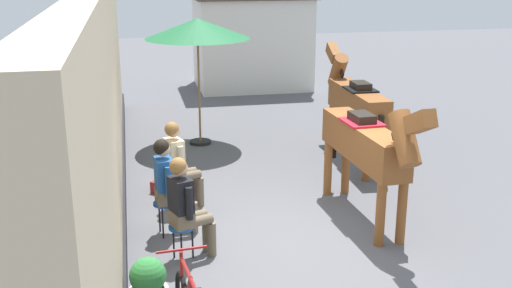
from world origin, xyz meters
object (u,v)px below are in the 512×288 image
(cafe_parasol, at_px, (197,29))
(seated_visitor_middle, at_px, (169,182))
(seated_visitor_far, at_px, (178,160))
(saddled_horse_near, at_px, (367,145))
(satchel_bag, at_px, (158,186))
(seated_visitor_near, at_px, (186,203))
(flower_planter_near, at_px, (148,284))
(saddled_horse_far, at_px, (355,101))

(cafe_parasol, bearing_deg, seated_visitor_middle, -102.25)
(seated_visitor_middle, relative_size, seated_visitor_far, 1.00)
(saddled_horse_near, xyz_separation_m, satchel_bag, (-2.91, 1.77, -1.06))
(seated_visitor_near, xyz_separation_m, saddled_horse_near, (2.68, 0.72, 0.38))
(seated_visitor_middle, bearing_deg, seated_visitor_far, 77.25)
(seated_visitor_near, xyz_separation_m, flower_planter_near, (-0.53, -1.14, -0.44))
(seated_visitor_far, bearing_deg, cafe_parasol, 77.88)
(seated_visitor_near, xyz_separation_m, satchel_bag, (-0.23, 2.49, -0.68))
(seated_visitor_middle, height_order, saddled_horse_far, saddled_horse_far)
(cafe_parasol, bearing_deg, seated_visitor_far, -102.12)
(seated_visitor_near, xyz_separation_m, seated_visitor_far, (0.05, 1.71, 0.00))
(seated_visitor_near, distance_m, seated_visitor_middle, 0.82)
(seated_visitor_near, distance_m, flower_planter_near, 1.33)
(saddled_horse_far, bearing_deg, cafe_parasol, 147.64)
(satchel_bag, bearing_deg, seated_visitor_near, -131.35)
(seated_visitor_near, height_order, cafe_parasol, cafe_parasol)
(saddled_horse_far, bearing_deg, saddled_horse_near, -107.14)
(saddled_horse_far, bearing_deg, flower_planter_near, -131.75)
(seated_visitor_near, relative_size, saddled_horse_near, 0.46)
(flower_planter_near, bearing_deg, satchel_bag, 85.29)
(seated_visitor_near, xyz_separation_m, seated_visitor_middle, (-0.15, 0.81, 0.00))
(satchel_bag, bearing_deg, saddled_horse_far, -33.35)
(saddled_horse_near, height_order, satchel_bag, saddled_horse_near)
(seated_visitor_far, relative_size, flower_planter_near, 2.17)
(seated_visitor_far, bearing_deg, flower_planter_near, -101.62)
(flower_planter_near, bearing_deg, saddled_horse_near, 30.06)
(seated_visitor_middle, xyz_separation_m, cafe_parasol, (0.93, 4.28, 1.59))
(seated_visitor_middle, xyz_separation_m, flower_planter_near, (-0.38, -1.95, -0.44))
(seated_visitor_near, xyz_separation_m, saddled_horse_far, (3.50, 3.37, 0.38))
(seated_visitor_near, height_order, seated_visitor_far, same)
(saddled_horse_near, xyz_separation_m, cafe_parasol, (-1.90, 4.38, 1.20))
(saddled_horse_near, bearing_deg, seated_visitor_middle, 178.10)
(seated_visitor_near, bearing_deg, seated_visitor_middle, 100.45)
(seated_visitor_middle, relative_size, satchel_bag, 4.96)
(saddled_horse_far, distance_m, flower_planter_near, 6.10)
(seated_visitor_far, height_order, saddled_horse_far, saddled_horse_far)
(saddled_horse_near, xyz_separation_m, saddled_horse_far, (0.82, 2.65, 0.00))
(saddled_horse_near, height_order, cafe_parasol, cafe_parasol)
(seated_visitor_far, relative_size, satchel_bag, 4.96)
(seated_visitor_middle, relative_size, saddled_horse_near, 0.46)
(seated_visitor_far, relative_size, saddled_horse_near, 0.46)
(cafe_parasol, distance_m, satchel_bag, 3.60)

